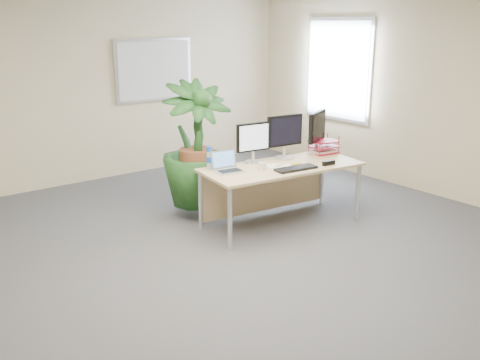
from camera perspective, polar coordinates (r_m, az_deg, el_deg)
floor at (r=4.95m, az=2.04°, el=-10.73°), size 8.00×8.00×0.00m
back_wall at (r=7.95m, az=-16.88°, el=9.26°), size 7.00×0.04×2.70m
right_wall at (r=7.23m, az=24.23°, el=7.84°), size 0.04×8.00×2.70m
whiteboard at (r=8.40m, az=-9.14°, el=11.49°), size 1.30×0.04×0.95m
window at (r=8.50m, az=10.40°, el=11.49°), size 0.04×1.30×1.55m
desk at (r=6.17m, az=3.92°, el=0.42°), size 1.91×1.00×0.70m
floor_plant at (r=6.34m, az=-4.70°, el=2.65°), size 0.90×0.90×1.50m
monitor_left at (r=6.09m, az=1.40°, el=4.26°), size 0.42×0.19×0.46m
monitor_right at (r=6.30m, az=4.80°, el=4.91°), size 0.47×0.21×0.52m
monitor_dark at (r=6.59m, az=8.23°, el=5.34°), size 0.44×0.23×0.52m
laptop at (r=5.81m, az=-1.41°, el=1.53°), size 0.33×0.30×0.22m
keyboard at (r=5.90m, az=5.98°, el=1.23°), size 0.50×0.22×0.03m
coffee_mug at (r=5.85m, az=2.33°, el=1.47°), size 0.11×0.08×0.09m
spiral_notebook at (r=6.01m, az=4.22°, el=1.48°), size 0.32×0.30×0.01m
orange_pen at (r=6.01m, az=4.31°, el=1.59°), size 0.14×0.04×0.01m
yellow_highlighter at (r=6.10m, az=6.03°, el=1.70°), size 0.13×0.04×0.02m
water_bottle at (r=5.86m, az=-3.28°, el=2.30°), size 0.07×0.07×0.26m
letter_tray at (r=6.67m, az=8.90°, el=3.43°), size 0.35×0.28×0.15m
stapler at (r=6.13m, az=9.43°, el=1.82°), size 0.16×0.06×0.05m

